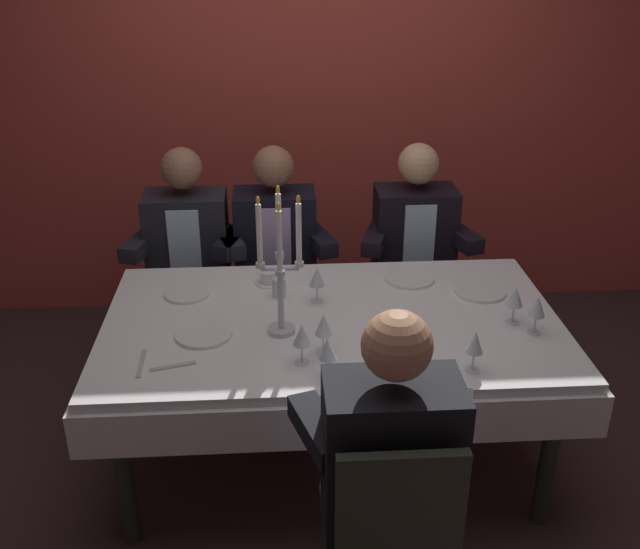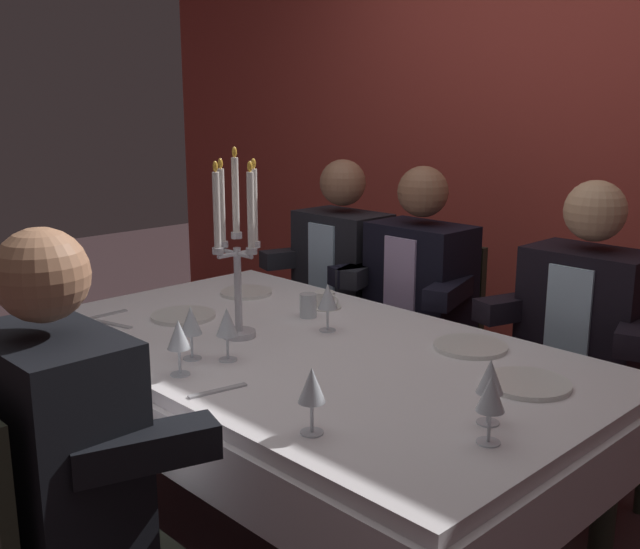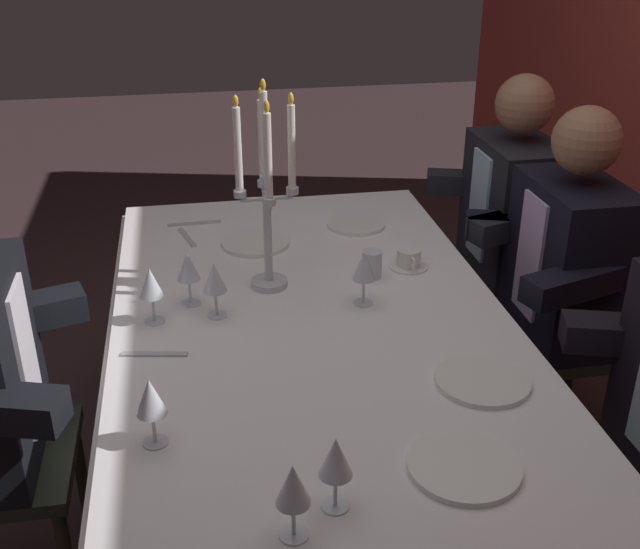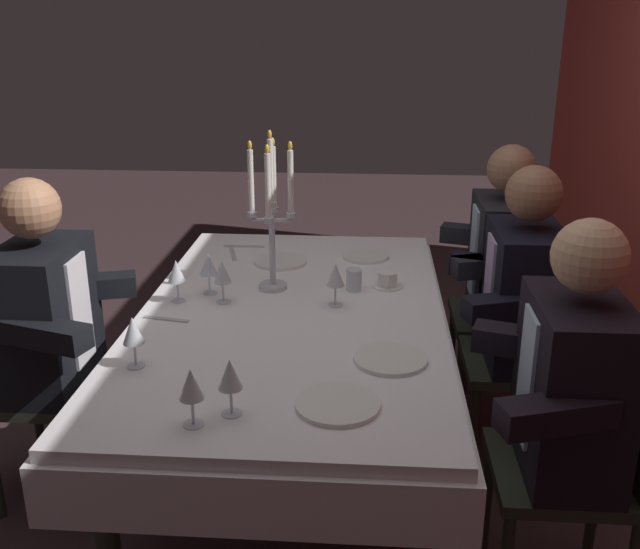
{
  "view_description": "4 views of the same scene",
  "coord_description": "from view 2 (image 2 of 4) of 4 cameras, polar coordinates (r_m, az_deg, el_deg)",
  "views": [
    {
      "loc": [
        -0.22,
        -2.63,
        2.2
      ],
      "look_at": [
        -0.04,
        0.1,
        0.9
      ],
      "focal_mm": 40.45,
      "sensor_mm": 36.0,
      "label": 1
    },
    {
      "loc": [
        1.66,
        -1.54,
        1.51
      ],
      "look_at": [
        0.01,
        0.06,
        0.96
      ],
      "focal_mm": 41.92,
      "sensor_mm": 36.0,
      "label": 2
    },
    {
      "loc": [
        1.87,
        -0.31,
        1.81
      ],
      "look_at": [
        0.01,
        0.02,
        0.87
      ],
      "focal_mm": 43.64,
      "sensor_mm": 36.0,
      "label": 3
    },
    {
      "loc": [
        2.42,
        0.28,
        1.75
      ],
      "look_at": [
        -0.03,
        0.1,
        0.87
      ],
      "focal_mm": 40.47,
      "sensor_mm": 36.0,
      "label": 4
    }
  ],
  "objects": [
    {
      "name": "knife_2",
      "position": [
        2.81,
        -16.21,
        -3.02
      ],
      "size": [
        0.02,
        0.19,
        0.01
      ],
      "primitive_type": "cube",
      "rotation": [
        0.0,
        0.0,
        1.6
      ],
      "color": "#B7B7BC",
      "rests_on": "dining_table"
    },
    {
      "name": "coffee_cup_0",
      "position": [
        2.8,
        0.4,
        -2.0
      ],
      "size": [
        0.13,
        0.12,
        0.06
      ],
      "color": "white",
      "rests_on": "dining_table"
    },
    {
      "name": "wine_glass_0",
      "position": [
        1.85,
        12.86,
        -7.77
      ],
      "size": [
        0.07,
        0.07,
        0.16
      ],
      "color": "silver",
      "rests_on": "dining_table"
    },
    {
      "name": "seated_diner_1",
      "position": [
        3.17,
        7.7,
        -0.88
      ],
      "size": [
        0.63,
        0.48,
        1.24
      ],
      "color": "#292F22",
      "rests_on": "ground_plane"
    },
    {
      "name": "wine_glass_2",
      "position": [
        2.5,
        0.59,
        -1.81
      ],
      "size": [
        0.07,
        0.07,
        0.16
      ],
      "color": "silver",
      "rests_on": "dining_table"
    },
    {
      "name": "candelabra",
      "position": [
        2.42,
        -6.36,
        2.0
      ],
      "size": [
        0.19,
        0.19,
        0.62
      ],
      "color": "silver",
      "rests_on": "dining_table"
    },
    {
      "name": "dinner_plate_1",
      "position": [
        3.01,
        -5.65,
        -1.37
      ],
      "size": [
        0.21,
        0.21,
        0.01
      ],
      "primitive_type": "cylinder",
      "color": "white",
      "rests_on": "dining_table"
    },
    {
      "name": "seated_diner_3",
      "position": [
        2.8,
        19.66,
        -3.51
      ],
      "size": [
        0.63,
        0.48,
        1.24
      ],
      "color": "#292F22",
      "rests_on": "ground_plane"
    },
    {
      "name": "wine_glass_1",
      "position": [
        2.24,
        -7.12,
        -3.75
      ],
      "size": [
        0.07,
        0.07,
        0.16
      ],
      "color": "silver",
      "rests_on": "dining_table"
    },
    {
      "name": "back_wall",
      "position": [
        3.61,
        18.73,
        10.13
      ],
      "size": [
        6.0,
        0.12,
        2.7
      ],
      "primitive_type": "cube",
      "color": "#C4453A",
      "rests_on": "ground_plane"
    },
    {
      "name": "seated_diner_2",
      "position": [
        1.85,
        -19.63,
        -12.17
      ],
      "size": [
        0.63,
        0.48,
        1.24
      ],
      "color": "#292F22",
      "rests_on": "ground_plane"
    },
    {
      "name": "wine_glass_3",
      "position": [
        1.75,
        -0.63,
        -8.62
      ],
      "size": [
        0.07,
        0.07,
        0.16
      ],
      "color": "silver",
      "rests_on": "dining_table"
    },
    {
      "name": "fork_0",
      "position": [
        2.05,
        -7.8,
        -8.78
      ],
      "size": [
        0.05,
        0.17,
        0.01
      ],
      "primitive_type": "cube",
      "rotation": [
        0.0,
        0.0,
        1.39
      ],
      "color": "#B7B7BC",
      "rests_on": "dining_table"
    },
    {
      "name": "wine_glass_4",
      "position": [
        1.75,
        12.91,
        -9.03
      ],
      "size": [
        0.07,
        0.07,
        0.16
      ],
      "color": "silver",
      "rests_on": "dining_table"
    },
    {
      "name": "seated_diner_0",
      "position": [
        3.47,
        1.77,
        0.45
      ],
      "size": [
        0.63,
        0.48,
        1.24
      ],
      "color": "#292F22",
      "rests_on": "ground_plane"
    },
    {
      "name": "water_tumbler_0",
      "position": [
        2.68,
        -0.92,
        -2.38
      ],
      "size": [
        0.06,
        0.06,
        0.09
      ],
      "primitive_type": "cylinder",
      "color": "silver",
      "rests_on": "dining_table"
    },
    {
      "name": "wine_glass_6",
      "position": [
        2.27,
        -9.83,
        -3.59
      ],
      "size": [
        0.07,
        0.07,
        0.16
      ],
      "color": "silver",
      "rests_on": "dining_table"
    },
    {
      "name": "fork_1",
      "position": [
        2.7,
        -15.53,
        -3.67
      ],
      "size": [
        0.17,
        0.06,
        0.01
      ],
      "primitive_type": "cube",
      "rotation": [
        0.0,
        0.0,
        0.26
      ],
      "color": "#B7B7BC",
      "rests_on": "dining_table"
    },
    {
      "name": "wine_glass_5",
      "position": [
        2.14,
        -10.74,
        -4.67
      ],
      "size": [
        0.07,
        0.07,
        0.16
      ],
      "color": "silver",
      "rests_on": "dining_table"
    },
    {
      "name": "dinner_plate_2",
      "position": [
        2.14,
        15.53,
        -8.02
      ],
      "size": [
        0.24,
        0.24,
        0.01
      ],
      "primitive_type": "cylinder",
      "color": "white",
      "rests_on": "dining_table"
    },
    {
      "name": "dinner_plate_0",
      "position": [
        2.73,
        -10.4,
        -3.11
      ],
      "size": [
        0.23,
        0.23,
        0.01
      ],
      "primitive_type": "cylinder",
      "color": "white",
      "rests_on": "dining_table"
    },
    {
      "name": "dinner_plate_3",
      "position": [
        2.41,
        11.4,
        -5.4
      ],
      "size": [
        0.23,
        0.23,
        0.01
      ],
      "primitive_type": "cylinder",
      "color": "white",
      "rests_on": "dining_table"
    },
    {
      "name": "dining_table",
      "position": [
        2.44,
        -1.21,
        -8.03
      ],
      "size": [
        1.94,
        1.14,
        0.74
      ],
      "color": "white",
      "rests_on": "ground_plane"
    }
  ]
}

